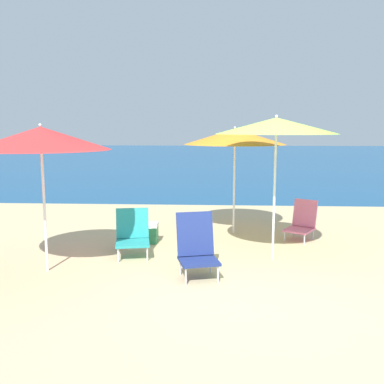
{
  "coord_description": "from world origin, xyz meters",
  "views": [
    {
      "loc": [
        -0.44,
        -5.42,
        2.01
      ],
      "look_at": [
        -0.82,
        1.39,
        1.0
      ],
      "focal_mm": 40.0,
      "sensor_mm": 36.0,
      "label": 1
    }
  ],
  "objects_px": {
    "beach_chair_teal": "(133,233)",
    "beach_chair_pink": "(302,222)",
    "cooler_box": "(146,232)",
    "beach_umbrella_orange": "(235,137)",
    "beach_umbrella_red": "(41,138)",
    "beach_umbrella_lime": "(276,126)",
    "beach_chair_navy": "(197,246)"
  },
  "relations": [
    {
      "from": "beach_umbrella_lime",
      "to": "beach_umbrella_orange",
      "type": "bearing_deg",
      "value": 108.19
    },
    {
      "from": "beach_chair_pink",
      "to": "beach_umbrella_orange",
      "type": "bearing_deg",
      "value": -165.56
    },
    {
      "from": "cooler_box",
      "to": "beach_chair_teal",
      "type": "bearing_deg",
      "value": -96.18
    },
    {
      "from": "beach_chair_pink",
      "to": "beach_chair_teal",
      "type": "relative_size",
      "value": 0.98
    },
    {
      "from": "beach_chair_pink",
      "to": "beach_chair_teal",
      "type": "distance_m",
      "value": 3.14
    },
    {
      "from": "beach_umbrella_red",
      "to": "cooler_box",
      "type": "relative_size",
      "value": 4.95
    },
    {
      "from": "beach_umbrella_orange",
      "to": "cooler_box",
      "type": "height_order",
      "value": "beach_umbrella_orange"
    },
    {
      "from": "beach_chair_teal",
      "to": "beach_chair_pink",
      "type": "bearing_deg",
      "value": 11.5
    },
    {
      "from": "beach_umbrella_orange",
      "to": "beach_chair_navy",
      "type": "xyz_separation_m",
      "value": [
        -0.61,
        -2.49,
        -1.44
      ]
    },
    {
      "from": "beach_chair_teal",
      "to": "cooler_box",
      "type": "height_order",
      "value": "beach_chair_teal"
    },
    {
      "from": "beach_umbrella_red",
      "to": "cooler_box",
      "type": "height_order",
      "value": "beach_umbrella_red"
    },
    {
      "from": "beach_umbrella_red",
      "to": "cooler_box",
      "type": "bearing_deg",
      "value": 54.17
    },
    {
      "from": "beach_chair_navy",
      "to": "cooler_box",
      "type": "height_order",
      "value": "beach_chair_navy"
    },
    {
      "from": "beach_umbrella_red",
      "to": "beach_chair_navy",
      "type": "bearing_deg",
      "value": -2.28
    },
    {
      "from": "beach_umbrella_red",
      "to": "beach_chair_pink",
      "type": "relative_size",
      "value": 2.87
    },
    {
      "from": "beach_umbrella_orange",
      "to": "beach_chair_teal",
      "type": "relative_size",
      "value": 2.77
    },
    {
      "from": "beach_umbrella_lime",
      "to": "beach_chair_teal",
      "type": "xyz_separation_m",
      "value": [
        -2.21,
        0.06,
        -1.69
      ]
    },
    {
      "from": "beach_umbrella_red",
      "to": "cooler_box",
      "type": "distance_m",
      "value": 2.61
    },
    {
      "from": "beach_umbrella_orange",
      "to": "beach_chair_teal",
      "type": "xyz_separation_m",
      "value": [
        -1.67,
        -1.59,
        -1.5
      ]
    },
    {
      "from": "beach_chair_pink",
      "to": "cooler_box",
      "type": "xyz_separation_m",
      "value": [
        -2.82,
        -0.4,
        -0.14
      ]
    },
    {
      "from": "beach_chair_navy",
      "to": "beach_umbrella_red",
      "type": "bearing_deg",
      "value": 162.71
    },
    {
      "from": "beach_umbrella_orange",
      "to": "cooler_box",
      "type": "distance_m",
      "value": 2.44
    },
    {
      "from": "beach_umbrella_lime",
      "to": "beach_chair_pink",
      "type": "relative_size",
      "value": 3.05
    },
    {
      "from": "beach_chair_teal",
      "to": "beach_umbrella_lime",
      "type": "bearing_deg",
      "value": -12.49
    },
    {
      "from": "beach_umbrella_lime",
      "to": "beach_umbrella_red",
      "type": "bearing_deg",
      "value": -167.12
    },
    {
      "from": "beach_umbrella_red",
      "to": "beach_chair_teal",
      "type": "height_order",
      "value": "beach_umbrella_red"
    },
    {
      "from": "beach_umbrella_lime",
      "to": "beach_chair_navy",
      "type": "distance_m",
      "value": 2.16
    },
    {
      "from": "beach_umbrella_red",
      "to": "beach_chair_pink",
      "type": "bearing_deg",
      "value": 26.79
    },
    {
      "from": "cooler_box",
      "to": "beach_umbrella_lime",
      "type": "bearing_deg",
      "value": -21.91
    },
    {
      "from": "beach_umbrella_orange",
      "to": "beach_chair_navy",
      "type": "distance_m",
      "value": 2.94
    },
    {
      "from": "beach_umbrella_red",
      "to": "beach_chair_navy",
      "type": "height_order",
      "value": "beach_umbrella_red"
    },
    {
      "from": "beach_umbrella_lime",
      "to": "beach_chair_teal",
      "type": "distance_m",
      "value": 2.79
    }
  ]
}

